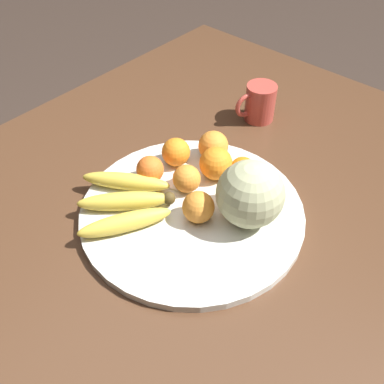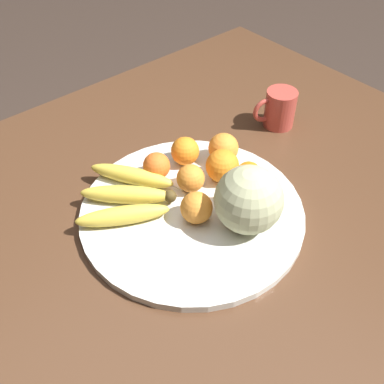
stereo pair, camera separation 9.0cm
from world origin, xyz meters
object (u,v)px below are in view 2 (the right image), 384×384
Objects in this scene: orange_side_extra at (249,174)px; ceramic_mug at (279,109)px; fruit_bowl at (192,212)px; orange_back_right at (196,208)px; orange_front_right at (157,166)px; melon at (249,200)px; orange_front_left at (222,166)px; orange_mid_center at (223,148)px; produce_tag at (187,177)px; kitchen_table at (199,228)px; orange_top_small at (185,151)px; banana_bunch at (128,195)px; orange_back_left at (190,178)px.

ceramic_mug reaches higher than orange_side_extra.
orange_back_right reaches higher than fruit_bowl.
ceramic_mug reaches higher than orange_back_right.
melon is at bearing 102.03° from orange_front_right.
orange_mid_center is (-0.05, -0.05, -0.00)m from orange_front_left.
orange_front_left is 0.84× the size of produce_tag.
kitchen_table is at bearing 61.26° from produce_tag.
orange_mid_center reaches higher than orange_top_small.
ceramic_mug is (-0.27, -0.07, -0.01)m from orange_front_left.
orange_top_small is 0.16m from orange_side_extra.
orange_back_right is at bearing 83.21° from orange_front_right.
orange_back_right is at bearing 45.17° from produce_tag.
melon is 0.20m from produce_tag.
orange_top_small is (-0.05, -0.11, 0.14)m from kitchen_table.
banana_bunch is 0.15m from produce_tag.
orange_back_right is at bearing 57.23° from orange_back_left.
orange_back_right is (0.01, 0.03, 0.04)m from fruit_bowl.
orange_back_left is 0.35m from ceramic_mug.
banana_bunch is 4.33× the size of orange_side_extra.
ceramic_mug reaches higher than produce_tag.
ceramic_mug is at bearing -166.42° from kitchen_table.
produce_tag is (-0.14, 0.02, -0.02)m from banana_bunch.
melon is 1.20× the size of ceramic_mug.
orange_front_right reaches higher than banana_bunch.
kitchen_table is 0.11m from fruit_bowl.
kitchen_table is 0.15m from orange_back_right.
orange_back_right is (0.17, 0.10, -0.00)m from orange_mid_center.
kitchen_table is at bearing -136.56° from orange_back_right.
melon is at bearing 82.42° from orange_top_small.
fruit_bowl is at bearing 27.54° from kitchen_table.
ceramic_mug reaches higher than kitchen_table.
orange_mid_center reaches higher than produce_tag.
orange_mid_center is 0.10m from orange_side_extra.
kitchen_table is 22.90× the size of orange_front_right.
orange_front_right is at bearing -47.58° from orange_side_extra.
fruit_bowl is at bearing -60.84° from melon.
kitchen_table is at bearing 105.65° from orange_front_right.
orange_side_extra reaches higher than banana_bunch.
orange_side_extra reaches higher than kitchen_table.
orange_front_left reaches higher than orange_top_small.
ceramic_mug is (-0.34, -0.08, 0.14)m from kitchen_table.
melon reaches higher than orange_top_small.
orange_back_right is 1.00× the size of orange_top_small.
fruit_bowl is 7.13× the size of orange_back_right.
banana_bunch is 2.13× the size of ceramic_mug.
orange_back_left is (-0.03, 0.08, 0.00)m from orange_front_right.
fruit_bowl is 0.14m from melon.
melon is 2.43× the size of orange_side_extra.
ceramic_mug reaches higher than fruit_bowl.
kitchen_table is 0.21m from melon.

